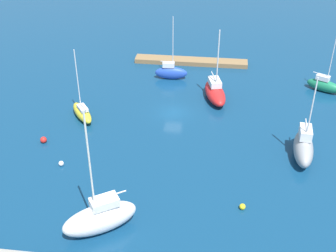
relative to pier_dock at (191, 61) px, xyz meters
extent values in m
plane|color=navy|center=(1.14, 17.16, -0.38)|extent=(160.00, 160.00, 0.00)
cube|color=olive|center=(0.00, 0.00, 0.00)|extent=(19.46, 2.50, 0.76)
ellipsoid|color=#19724C|center=(-21.14, 7.80, 0.53)|extent=(5.54, 4.06, 1.81)
cube|color=silver|center=(-20.76, 7.59, 1.80)|extent=(2.19, 1.81, 0.73)
cylinder|color=silver|center=(-21.38, 7.93, 5.05)|extent=(0.13, 0.13, 7.23)
cylinder|color=silver|center=(-20.36, 7.37, 2.31)|extent=(2.09, 1.21, 0.10)
ellipsoid|color=yellow|center=(13.49, 20.18, 0.43)|extent=(4.76, 5.65, 1.63)
cube|color=silver|center=(13.22, 20.55, 1.45)|extent=(2.04, 2.27, 0.42)
cylinder|color=silver|center=(13.66, 19.95, 5.47)|extent=(0.14, 0.14, 8.44)
cylinder|color=silver|center=(12.98, 20.88, 1.81)|extent=(1.45, 1.93, 0.11)
ellipsoid|color=red|center=(-4.57, 12.54, 0.67)|extent=(4.44, 7.87, 2.11)
cube|color=silver|center=(-4.42, 11.96, 2.18)|extent=(2.21, 3.00, 0.90)
cylinder|color=silver|center=(-4.67, 12.90, 6.15)|extent=(0.18, 0.18, 8.84)
cylinder|color=silver|center=(-4.24, 11.28, 2.78)|extent=(0.99, 3.27, 0.14)
ellipsoid|color=white|center=(5.60, 40.64, 1.10)|extent=(7.65, 6.23, 2.96)
cube|color=silver|center=(5.10, 40.32, 3.01)|extent=(3.09, 2.76, 0.86)
cylinder|color=silver|center=(5.92, 40.84, 7.96)|extent=(0.18, 0.18, 10.76)
cylinder|color=silver|center=(4.57, 39.97, 3.58)|extent=(2.77, 1.87, 0.14)
ellipsoid|color=gray|center=(-15.58, 25.93, 0.97)|extent=(2.83, 7.24, 2.71)
cube|color=silver|center=(-15.62, 25.37, 2.91)|extent=(1.57, 2.65, 1.17)
cylinder|color=silver|center=(-15.55, 26.28, 6.45)|extent=(0.17, 0.17, 8.24)
cylinder|color=silver|center=(-15.66, 24.86, 3.65)|extent=(0.36, 2.86, 0.14)
ellipsoid|color=#2347B2|center=(2.72, 6.41, 0.64)|extent=(5.27, 1.70, 2.04)
cube|color=silver|center=(3.13, 6.43, 2.07)|extent=(1.91, 0.96, 0.82)
cylinder|color=silver|center=(2.46, 6.40, 5.82)|extent=(0.12, 0.12, 8.32)
cylinder|color=silver|center=(3.44, 6.44, 2.64)|extent=(1.96, 0.19, 0.10)
sphere|color=white|center=(12.89, 31.08, -0.07)|extent=(0.62, 0.62, 0.62)
sphere|color=yellow|center=(-8.27, 35.93, -0.06)|extent=(0.65, 0.65, 0.65)
sphere|color=red|center=(16.68, 26.69, 0.03)|extent=(0.83, 0.83, 0.83)
camera|label=1|loc=(-4.85, 71.03, 31.64)|focal=47.36mm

